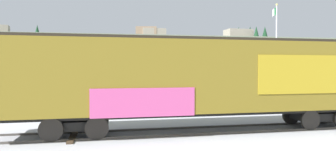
% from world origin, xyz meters
% --- Properties ---
extents(ground_plane, '(260.00, 260.00, 0.00)m').
position_xyz_m(ground_plane, '(0.00, 0.00, 0.00)').
color(ground_plane, '#B2B5BC').
extents(track, '(60.02, 3.41, 0.08)m').
position_xyz_m(track, '(-0.82, 0.02, 0.04)').
color(track, '#4C4742').
rests_on(track, ground_plane).
extents(freight_car, '(17.69, 3.29, 4.19)m').
position_xyz_m(freight_car, '(-1.33, -0.00, 2.39)').
color(freight_car, olive).
rests_on(freight_car, ground_plane).
extents(flagpole, '(0.40, 1.27, 8.16)m').
position_xyz_m(flagpole, '(7.90, 10.43, 4.96)').
color(flagpole, silver).
rests_on(flagpole, ground_plane).
extents(hillside, '(127.39, 42.49, 14.87)m').
position_xyz_m(hillside, '(0.05, 75.92, 5.28)').
color(hillside, slate).
rests_on(hillside, ground_plane).
extents(parked_car_silver, '(4.33, 2.30, 1.71)m').
position_xyz_m(parked_car_silver, '(-6.47, 6.84, 0.84)').
color(parked_car_silver, '#B7BABF').
rests_on(parked_car_silver, ground_plane).
extents(parked_car_green, '(4.73, 1.98, 1.65)m').
position_xyz_m(parked_car_green, '(-0.26, 6.67, 0.82)').
color(parked_car_green, '#1E5933').
rests_on(parked_car_green, ground_plane).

